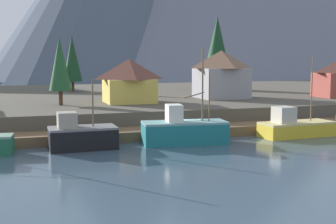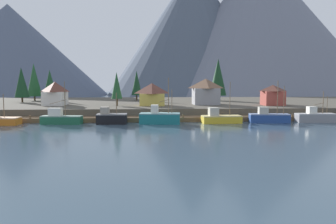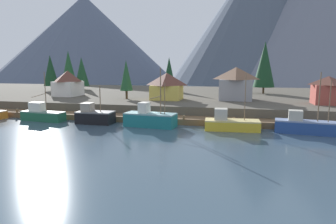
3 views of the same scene
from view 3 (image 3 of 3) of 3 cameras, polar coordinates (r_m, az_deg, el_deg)
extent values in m
cube|color=#384C5B|center=(69.41, 2.73, 0.31)|extent=(400.00, 400.00, 1.00)
cube|color=brown|center=(51.89, -0.96, -1.39)|extent=(80.00, 4.00, 1.00)
cylinder|color=brown|center=(63.30, -26.78, -0.23)|extent=(0.36, 0.36, 1.60)
cylinder|color=brown|center=(58.48, -20.77, -0.52)|extent=(0.36, 0.36, 1.60)
cylinder|color=brown|center=(54.41, -13.78, -0.85)|extent=(0.36, 0.36, 1.60)
cylinder|color=brown|center=(51.28, -5.79, -1.22)|extent=(0.36, 0.36, 1.60)
cylinder|color=brown|center=(49.27, 3.03, -1.59)|extent=(0.36, 0.36, 1.60)
cylinder|color=brown|center=(48.50, 12.38, -1.94)|extent=(0.36, 0.36, 1.60)
cylinder|color=brown|center=(49.04, 21.77, -2.25)|extent=(0.36, 0.36, 1.60)
cube|color=#4C473D|center=(80.93, 4.32, 2.74)|extent=(400.00, 56.00, 2.50)
cone|color=#4C566B|center=(223.97, -15.45, 13.36)|extent=(125.05, 125.05, 58.31)
cone|color=#475160|center=(198.07, 18.03, 17.70)|extent=(114.07, 114.07, 84.28)
cube|color=#1E5B3D|center=(57.57, -22.68, -0.82)|extent=(8.38, 3.13, 1.49)
cube|color=gray|center=(57.44, -22.73, 0.01)|extent=(8.38, 3.13, 0.20)
cube|color=silver|center=(58.17, -23.69, 0.94)|extent=(2.69, 1.81, 1.58)
cylinder|color=brown|center=(56.51, -22.33, 3.57)|extent=(0.13, 0.13, 6.98)
cylinder|color=brown|center=(57.54, -23.37, 2.94)|extent=(3.51, 0.48, 1.00)
cube|color=black|center=(52.15, -13.64, -1.11)|extent=(6.13, 3.22, 1.85)
cube|color=slate|center=(51.99, -13.68, 0.00)|extent=(6.13, 3.22, 0.20)
cube|color=gray|center=(52.51, -15.08, 0.91)|extent=(1.71, 1.98, 1.41)
cylinder|color=brown|center=(51.29, -12.81, 2.47)|extent=(0.16, 0.16, 4.34)
cube|color=#196B70|center=(48.12, -3.38, -1.61)|extent=(8.48, 4.02, 1.98)
cube|color=#679496|center=(47.93, -3.39, -0.32)|extent=(8.48, 4.02, 0.20)
cube|color=silver|center=(48.22, -4.56, 0.85)|extent=(1.62, 2.07, 1.68)
cylinder|color=brown|center=(46.83, -1.42, 4.05)|extent=(0.16, 0.16, 7.22)
cylinder|color=brown|center=(46.70, -0.63, 2.57)|extent=(0.14, 0.14, 4.84)
cylinder|color=brown|center=(47.23, -2.36, 2.80)|extent=(2.04, 0.33, 0.64)
cube|color=gold|center=(46.41, 12.10, -2.55)|extent=(8.28, 3.59, 1.37)
cube|color=tan|center=(46.27, 12.13, -1.60)|extent=(8.28, 3.59, 0.20)
cube|color=#B2AD9E|center=(46.07, 10.04, -0.39)|extent=(2.04, 2.11, 1.69)
cylinder|color=brown|center=(45.90, 14.50, 2.78)|extent=(0.12, 0.12, 7.02)
cube|color=navy|center=(47.44, 24.60, -2.73)|extent=(8.41, 3.38, 1.66)
cube|color=#6C7DA2|center=(47.28, 24.67, -1.63)|extent=(8.41, 3.38, 0.20)
cube|color=#B2AD9E|center=(47.06, 23.13, -0.57)|extent=(2.08, 1.98, 1.44)
cylinder|color=brown|center=(46.99, 26.87, 2.57)|extent=(0.15, 0.15, 6.95)
cylinder|color=brown|center=(47.22, 28.44, 1.84)|extent=(0.13, 0.13, 5.89)
cube|color=silver|center=(76.63, -18.48, 4.24)|extent=(5.14, 6.39, 3.51)
pyramid|color=brown|center=(76.48, -18.59, 6.52)|extent=(5.40, 6.71, 2.59)
cube|color=gold|center=(64.63, -0.24, 3.76)|extent=(6.26, 5.58, 3.09)
pyramid|color=brown|center=(64.45, -0.24, 6.31)|extent=(6.57, 5.86, 2.67)
cube|color=gray|center=(65.59, 12.76, 4.18)|extent=(6.67, 6.49, 4.37)
pyramid|color=brown|center=(65.42, 12.86, 7.22)|extent=(7.00, 6.81, 2.58)
cube|color=#9E4238|center=(63.94, 28.10, 2.96)|extent=(5.10, 4.81, 3.67)
pyramid|color=brown|center=(63.78, 28.27, 5.32)|extent=(5.36, 5.05, 1.62)
cylinder|color=#4C3823|center=(94.47, -21.29, 4.23)|extent=(0.50, 0.50, 1.50)
cone|color=#14381E|center=(94.27, -21.47, 7.39)|extent=(4.20, 4.20, 8.93)
cylinder|color=#4C3823|center=(101.28, -18.23, 4.64)|extent=(0.50, 0.50, 1.46)
cone|color=#1E4C28|center=(101.08, -18.40, 8.03)|extent=(4.69, 4.69, 10.55)
cylinder|color=#4C3823|center=(82.93, 17.69, 3.96)|extent=(0.50, 0.50, 1.72)
cone|color=#14381E|center=(82.70, 17.91, 8.63)|extent=(5.53, 5.53, 11.79)
cylinder|color=#4C3823|center=(96.95, -15.98, 4.46)|extent=(0.50, 0.50, 1.08)
cone|color=#194223|center=(96.75, -16.11, 7.39)|extent=(4.44, 4.44, 8.84)
cylinder|color=#4C3823|center=(87.90, 0.21, 4.63)|extent=(0.50, 0.50, 1.79)
cone|color=#14381E|center=(87.70, 0.21, 7.80)|extent=(3.38, 3.38, 7.94)
cylinder|color=#4C3823|center=(66.62, -7.88, 3.29)|extent=(0.50, 0.50, 1.84)
cone|color=#1E4C28|center=(66.36, -7.96, 6.94)|extent=(2.77, 2.77, 6.66)
camera|label=1|loc=(29.18, -69.28, 0.65)|focal=49.10mm
camera|label=2|loc=(25.82, -128.24, -7.60)|focal=34.43mm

